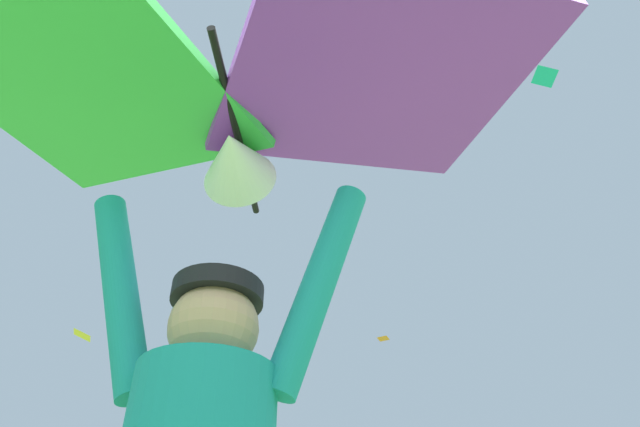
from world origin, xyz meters
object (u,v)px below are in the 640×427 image
at_px(distant_kite_purple_mid_right, 166,121).
at_px(distant_kite_teal_mid_left, 545,76).
at_px(distant_kite_orange_high_left, 383,338).
at_px(distant_kite_yellow_high_right, 83,334).
at_px(held_stunt_kite, 234,100).

bearing_deg(distant_kite_purple_mid_right, distant_kite_teal_mid_left, -6.99).
distance_m(distant_kite_orange_high_left, distant_kite_yellow_high_right, 19.48).
bearing_deg(held_stunt_kite, distant_kite_teal_mid_left, 62.59).
bearing_deg(distant_kite_orange_high_left, distant_kite_purple_mid_right, -118.27).
xyz_separation_m(distant_kite_orange_high_left, distant_kite_teal_mid_left, (7.03, -18.93, 1.75)).
bearing_deg(distant_kite_teal_mid_left, distant_kite_yellow_high_right, 166.17).
bearing_deg(distant_kite_teal_mid_left, distant_kite_orange_high_left, 110.37).
distance_m(distant_kite_yellow_high_right, distant_kite_purple_mid_right, 9.99).
distance_m(distant_kite_teal_mid_left, distant_kite_yellow_high_right, 20.95).
relative_size(distant_kite_teal_mid_left, distant_kite_yellow_high_right, 1.18).
distance_m(held_stunt_kite, distant_kite_yellow_high_right, 23.73).
distance_m(distant_kite_teal_mid_left, distant_kite_purple_mid_right, 16.35).
bearing_deg(distant_kite_yellow_high_right, distant_kite_teal_mid_left, -13.83).
distance_m(held_stunt_kite, distant_kite_orange_high_left, 35.99).
bearing_deg(distant_kite_teal_mid_left, held_stunt_kite, -117.41).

